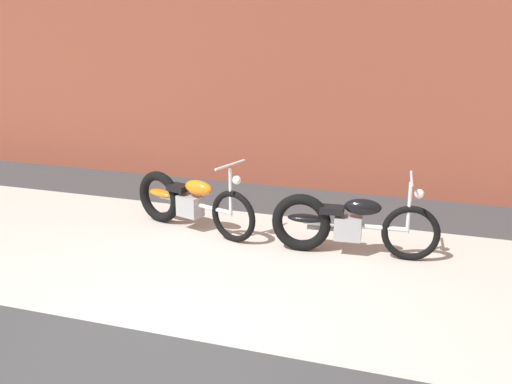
# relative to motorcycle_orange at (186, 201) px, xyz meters

# --- Properties ---
(ground_plane) EXTENTS (80.00, 80.00, 0.00)m
(ground_plane) POSITION_rel_motorcycle_orange_xyz_m (0.96, -2.60, -0.40)
(ground_plane) COLOR #38383A
(sidewalk_slab) EXTENTS (36.00, 3.50, 0.01)m
(sidewalk_slab) POSITION_rel_motorcycle_orange_xyz_m (0.96, -0.85, -0.40)
(sidewalk_slab) COLOR #B2ADA3
(sidewalk_slab) RESTS_ON ground
(brick_building_wall) EXTENTS (36.00, 0.50, 5.15)m
(brick_building_wall) POSITION_rel_motorcycle_orange_xyz_m (0.96, 2.60, 2.18)
(brick_building_wall) COLOR brown
(brick_building_wall) RESTS_ON ground
(motorcycle_orange) EXTENTS (1.95, 0.82, 1.03)m
(motorcycle_orange) POSITION_rel_motorcycle_orange_xyz_m (0.00, 0.00, 0.00)
(motorcycle_orange) COLOR black
(motorcycle_orange) RESTS_ON ground
(motorcycle_black) EXTENTS (2.01, 0.58, 1.03)m
(motorcycle_black) POSITION_rel_motorcycle_orange_xyz_m (2.15, -0.22, 0.00)
(motorcycle_black) COLOR black
(motorcycle_black) RESTS_ON ground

